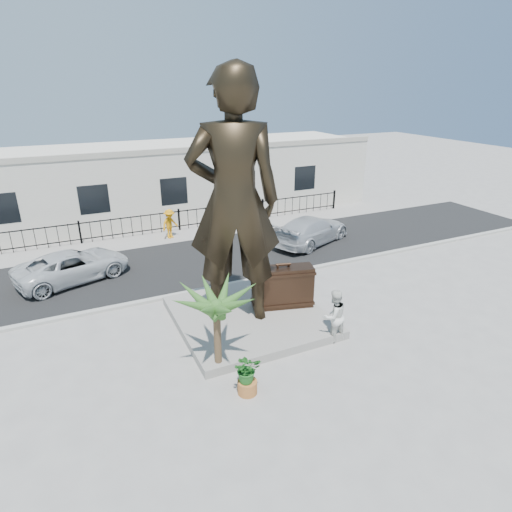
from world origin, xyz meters
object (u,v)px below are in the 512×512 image
Objects in this scene: tourist at (334,316)px; suitcase at (283,287)px; statue at (234,201)px; car_white at (73,266)px.

suitcase is at bearing -79.31° from tourist.
statue reaches higher than suitcase.
statue is 4.54× the size of tourist.
tourist is (0.66, -2.39, -0.15)m from suitcase.
car_white is at bearing -54.03° from tourist.
statue reaches higher than car_white.
tourist is at bearing -59.67° from suitcase.
tourist is 11.73m from car_white.
suitcase is 0.46× the size of car_white.
statue is 9.06m from car_white.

